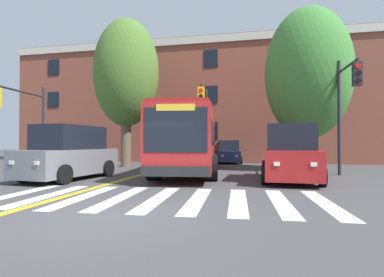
# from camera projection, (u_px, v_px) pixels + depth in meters

# --- Properties ---
(ground_plane) EXTENTS (120.00, 120.00, 0.00)m
(ground_plane) POSITION_uv_depth(u_px,v_px,m) (101.00, 216.00, 6.42)
(ground_plane) COLOR #424244
(crosswalk) EXTENTS (9.56, 4.36, 0.01)m
(crosswalk) POSITION_uv_depth(u_px,v_px,m) (158.00, 198.00, 8.43)
(crosswalk) COLOR white
(crosswalk) RESTS_ON ground
(lane_line_yellow_inner) EXTENTS (0.12, 36.00, 0.01)m
(lane_line_yellow_inner) POSITION_uv_depth(u_px,v_px,m) (179.00, 164.00, 22.72)
(lane_line_yellow_inner) COLOR gold
(lane_line_yellow_inner) RESTS_ON ground
(lane_line_yellow_outer) EXTENTS (0.12, 36.00, 0.01)m
(lane_line_yellow_outer) POSITION_uv_depth(u_px,v_px,m) (181.00, 164.00, 22.69)
(lane_line_yellow_outer) COLOR gold
(lane_line_yellow_outer) RESTS_ON ground
(city_bus) EXTENTS (3.82, 10.77, 3.21)m
(city_bus) POSITION_uv_depth(u_px,v_px,m) (190.00, 140.00, 15.81)
(city_bus) COLOR #B22323
(city_bus) RESTS_ON ground
(car_grey_near_lane) EXTENTS (2.54, 4.92, 2.32)m
(car_grey_near_lane) POSITION_uv_depth(u_px,v_px,m) (70.00, 154.00, 13.01)
(car_grey_near_lane) COLOR slate
(car_grey_near_lane) RESTS_ON ground
(car_red_far_lane) EXTENTS (2.39, 4.72, 2.31)m
(car_red_far_lane) POSITION_uv_depth(u_px,v_px,m) (290.00, 155.00, 12.37)
(car_red_far_lane) COLOR #AD1E1E
(car_red_far_lane) RESTS_ON ground
(car_navy_behind_bus) EXTENTS (2.26, 3.92, 1.79)m
(car_navy_behind_bus) POSITION_uv_depth(u_px,v_px,m) (229.00, 153.00, 23.70)
(car_navy_behind_bus) COLOR navy
(car_navy_behind_bus) RESTS_ON ground
(traffic_light_near_corner) EXTENTS (0.35, 2.64, 5.64)m
(traffic_light_near_corner) POSITION_uv_depth(u_px,v_px,m) (346.00, 98.00, 13.72)
(traffic_light_near_corner) COLOR #28282D
(traffic_light_near_corner) RESTS_ON ground
(traffic_light_far_corner) EXTENTS (0.52, 3.95, 5.00)m
(traffic_light_far_corner) POSITION_uv_depth(u_px,v_px,m) (25.00, 112.00, 16.76)
(traffic_light_far_corner) COLOR #28282D
(traffic_light_far_corner) RESTS_ON ground
(traffic_light_overhead) EXTENTS (0.53, 3.76, 4.95)m
(traffic_light_overhead) POSITION_uv_depth(u_px,v_px,m) (204.00, 112.00, 17.12)
(traffic_light_overhead) COLOR #28282D
(traffic_light_overhead) RESTS_ON ground
(street_tree_curbside_large) EXTENTS (6.75, 6.80, 9.37)m
(street_tree_curbside_large) POSITION_uv_depth(u_px,v_px,m) (307.00, 73.00, 17.15)
(street_tree_curbside_large) COLOR #4C3D2D
(street_tree_curbside_large) RESTS_ON ground
(street_tree_curbside_small) EXTENTS (4.83, 4.54, 9.98)m
(street_tree_curbside_small) POSITION_uv_depth(u_px,v_px,m) (126.00, 73.00, 20.16)
(street_tree_curbside_small) COLOR brown
(street_tree_curbside_small) RESTS_ON ground
(building_facade) EXTENTS (35.61, 7.08, 10.35)m
(building_facade) POSITION_uv_depth(u_px,v_px,m) (216.00, 104.00, 27.40)
(building_facade) COLOR brown
(building_facade) RESTS_ON ground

